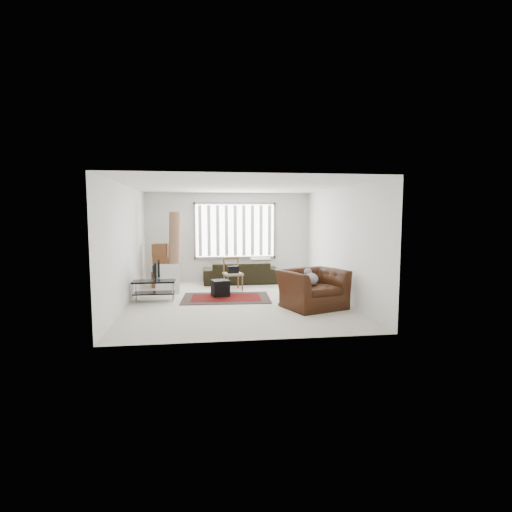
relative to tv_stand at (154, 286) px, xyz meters
The scene contains 11 objects.
room 2.45m from the tv_stand, ahead, with size 6.00×6.02×2.71m.
persian_rug 1.74m from the tv_stand, ahead, with size 2.19×1.53×0.02m.
tv_stand is the anchor object (origin of this frame).
tv 0.37m from the tv_stand, ahead, with size 0.80×0.10×0.46m, color black.
subwoofer 1.62m from the tv_stand, 12.13° to the left, with size 0.40×0.40×0.40m, color black.
moving_boxes 1.88m from the tv_stand, 89.69° to the left, with size 0.57×0.54×1.22m.
white_flatpack 0.92m from the tv_stand, 74.89° to the left, with size 0.60×0.09×0.77m, color silver.
rolled_rug 1.87m from the tv_stand, 77.53° to the left, with size 0.31×0.31×2.09m, color brown.
sofa 3.16m from the tv_stand, 44.39° to the left, with size 2.19×0.95×0.84m, color black.
side_chair 2.27m from the tv_stand, 30.43° to the left, with size 0.56×0.56×0.88m.
armchair 3.71m from the tv_stand, 17.54° to the right, with size 1.60×1.50×0.96m.
Camera 1 is at (-0.80, -9.29, 2.05)m, focal length 28.00 mm.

